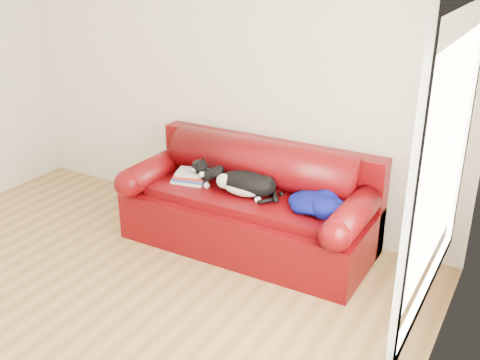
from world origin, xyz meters
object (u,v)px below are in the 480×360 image
at_px(sofa_base, 248,220).
at_px(cat, 246,184).
at_px(book_stack, 192,176).
at_px(blanket, 315,202).

xyz_separation_m(sofa_base, cat, (0.00, -0.06, 0.36)).
distance_m(book_stack, blanket, 1.16).
xyz_separation_m(sofa_base, blanket, (0.61, -0.04, 0.33)).
bearing_deg(cat, blanket, -7.00).
distance_m(sofa_base, cat, 0.36).
xyz_separation_m(book_stack, cat, (0.55, -0.01, 0.05)).
distance_m(sofa_base, book_stack, 0.63).
relative_size(sofa_base, blanket, 4.20).
bearing_deg(sofa_base, cat, -86.11).
bearing_deg(blanket, sofa_base, 176.45).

